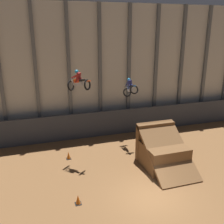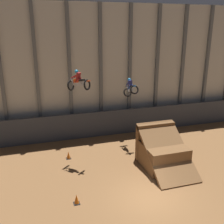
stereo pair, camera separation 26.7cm
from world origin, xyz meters
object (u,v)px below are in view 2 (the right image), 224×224
at_px(traffic_cone_near_ramp, 77,199).
at_px(rider_bike_right_air, 131,88).
at_px(rider_bike_left_air, 78,82).
at_px(traffic_cone_arena_edge, 68,155).
at_px(dirt_ramp, 161,152).

bearing_deg(traffic_cone_near_ramp, rider_bike_right_air, 49.88).
distance_m(rider_bike_left_air, traffic_cone_arena_edge, 5.78).
bearing_deg(dirt_ramp, traffic_cone_arena_edge, 155.70).
xyz_separation_m(dirt_ramp, traffic_cone_near_ramp, (-6.64, -2.69, -0.74)).
distance_m(rider_bike_right_air, traffic_cone_arena_edge, 7.22).
bearing_deg(traffic_cone_near_ramp, traffic_cone_arena_edge, 86.63).
xyz_separation_m(dirt_ramp, rider_bike_right_air, (-0.88, 4.14, 3.83)).
bearing_deg(rider_bike_left_air, traffic_cone_near_ramp, -147.65).
relative_size(dirt_ramp, traffic_cone_near_ramp, 7.61).
height_order(rider_bike_left_air, rider_bike_right_air, rider_bike_left_air).
bearing_deg(dirt_ramp, rider_bike_right_air, 101.94).
bearing_deg(dirt_ramp, traffic_cone_near_ramp, -157.91).
relative_size(rider_bike_left_air, traffic_cone_arena_edge, 2.85).
bearing_deg(rider_bike_right_air, traffic_cone_arena_edge, -170.04).
relative_size(rider_bike_right_air, traffic_cone_near_ramp, 2.95).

